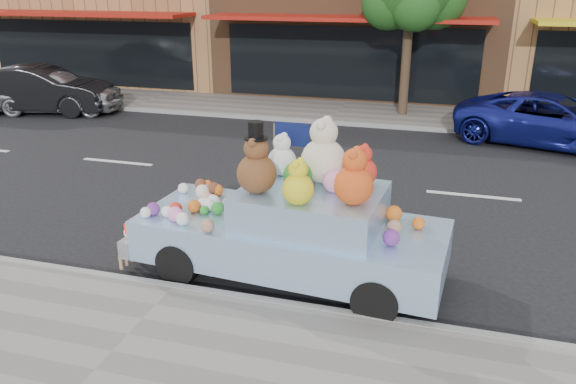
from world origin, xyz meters
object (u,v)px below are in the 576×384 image
(car_blue, at_px, (551,120))
(car_dark, at_px, (40,89))
(car_silver, at_px, (56,91))
(art_car, at_px, (293,223))

(car_blue, distance_m, car_dark, 15.16)
(car_silver, height_order, art_car, art_car)
(art_car, bearing_deg, car_silver, 145.48)
(car_silver, relative_size, art_car, 0.90)
(car_dark, relative_size, art_car, 0.99)
(car_silver, xyz_separation_m, car_blue, (14.70, 0.22, -0.05))
(car_silver, xyz_separation_m, car_dark, (-0.46, -0.17, 0.04))
(car_silver, bearing_deg, art_car, -143.14)
(car_silver, relative_size, car_dark, 0.91)
(car_silver, distance_m, car_dark, 0.49)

